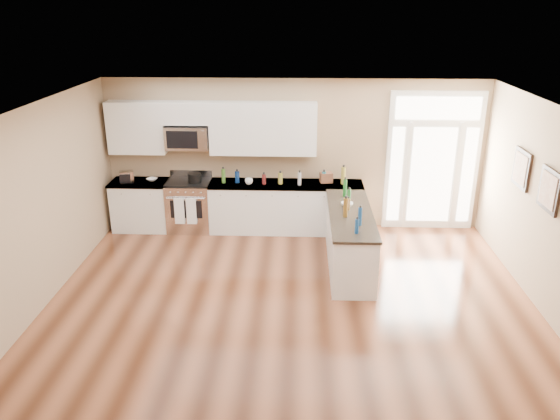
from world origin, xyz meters
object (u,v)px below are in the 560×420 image
at_px(kitchen_range, 190,205).
at_px(stockpot, 195,177).
at_px(peninsula_cabinet, 349,241).
at_px(toaster_oven, 127,177).

relative_size(kitchen_range, stockpot, 4.47).
bearing_deg(stockpot, peninsula_cabinet, -27.11).
height_order(stockpot, toaster_oven, toaster_oven).
distance_m(kitchen_range, stockpot, 0.58).
bearing_deg(toaster_oven, stockpot, -16.99).
relative_size(kitchen_range, toaster_oven, 4.34).
relative_size(peninsula_cabinet, stockpot, 9.60).
distance_m(peninsula_cabinet, stockpot, 3.16).
distance_m(stockpot, toaster_oven, 1.26).
xyz_separation_m(kitchen_range, toaster_oven, (-1.13, -0.06, 0.57)).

